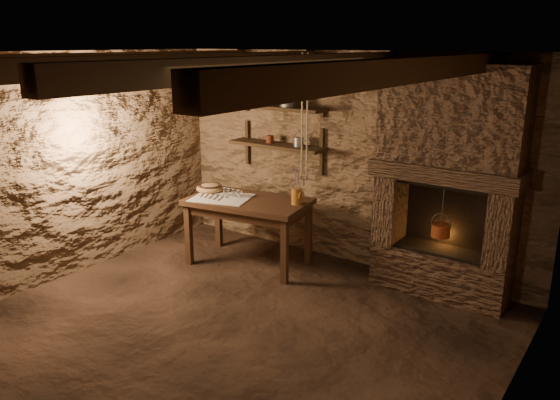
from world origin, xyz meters
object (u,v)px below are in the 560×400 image
Objects in this scene: red_pot at (441,230)px; wooden_bowl at (210,188)px; work_table at (249,229)px; stoneware_jug at (297,189)px; iron_stockpot at (290,99)px.

wooden_bowl is at bearing -169.81° from red_pot.
wooden_bowl is (-0.58, 0.00, 0.40)m from work_table.
stoneware_jug is at bearing 6.21° from work_table.
stoneware_jug is 1.56m from red_pot.
iron_stockpot is (0.74, 0.59, 1.05)m from wooden_bowl.
red_pot is (1.90, -0.12, -1.17)m from iron_stockpot.
iron_stockpot is 2.23m from red_pot.
red_pot reaches higher than work_table.
wooden_bowl is at bearing -172.53° from stoneware_jug.
iron_stockpot reaches higher than red_pot.
stoneware_jug is 1.29× the size of wooden_bowl.
work_table is 0.79m from stoneware_jug.
stoneware_jug is 1.16m from wooden_bowl.
work_table is 3.51× the size of stoneware_jug.
stoneware_jug is at bearing -167.98° from red_pot.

